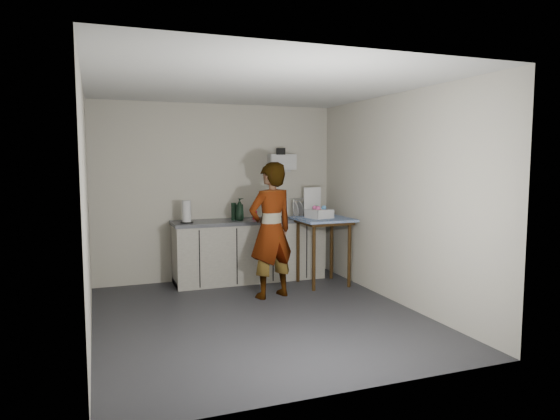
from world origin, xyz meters
name	(u,v)px	position (x,y,z in m)	size (l,w,h in m)	color
ground	(259,317)	(0.00, 0.00, 0.00)	(4.00, 4.00, 0.00)	#27262B
wall_back	(218,192)	(0.00, 1.99, 1.30)	(3.60, 0.02, 2.60)	beige
wall_right	(396,199)	(1.79, 0.00, 1.30)	(0.02, 4.00, 2.60)	beige
wall_left	(87,209)	(-1.79, 0.00, 1.30)	(0.02, 4.00, 2.60)	beige
ceiling	(258,85)	(0.00, 0.00, 2.60)	(3.60, 4.00, 0.01)	white
kitchen_counter	(249,252)	(0.40, 1.70, 0.43)	(2.24, 0.62, 0.91)	black
wall_shelf	(282,162)	(1.00, 1.92, 1.75)	(0.42, 0.18, 0.37)	silver
side_table	(323,227)	(1.32, 1.10, 0.84)	(0.75, 0.75, 0.96)	#3A210D
standing_man	(271,230)	(0.40, 0.73, 0.88)	(0.64, 0.42, 1.76)	#B2A593
soap_bottle	(240,209)	(0.24, 1.65, 1.07)	(0.12, 0.12, 0.32)	black
soda_can	(255,215)	(0.48, 1.68, 0.97)	(0.07, 0.07, 0.12)	red
dark_bottle	(234,211)	(0.17, 1.70, 1.04)	(0.07, 0.07, 0.25)	black
paper_towel	(187,212)	(-0.53, 1.62, 1.06)	(0.18, 0.18, 0.31)	black
dish_rack	(301,213)	(1.21, 1.64, 0.98)	(0.41, 0.31, 0.29)	white
bakery_box	(318,211)	(1.26, 1.15, 1.06)	(0.37, 0.38, 0.43)	silver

